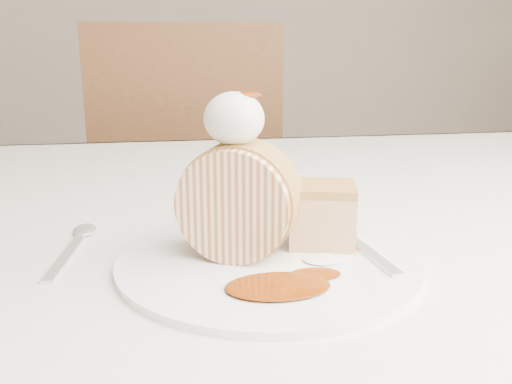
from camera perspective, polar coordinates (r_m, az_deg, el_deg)
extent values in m
cube|color=silver|center=(0.75, -2.63, -2.18)|extent=(1.40, 0.90, 0.04)
cube|color=silver|center=(1.21, -4.83, -1.34)|extent=(1.40, 0.01, 0.28)
cylinder|color=brown|center=(1.42, 22.02, -10.93)|extent=(0.06, 0.06, 0.71)
cube|color=brown|center=(1.66, -6.83, -1.53)|extent=(0.47, 0.47, 0.04)
cube|color=brown|center=(1.40, -6.99, 6.47)|extent=(0.47, 0.05, 0.49)
cylinder|color=brown|center=(1.95, -0.80, -6.66)|extent=(0.04, 0.04, 0.46)
cylinder|color=brown|center=(1.94, -12.67, -7.10)|extent=(0.04, 0.04, 0.46)
cylinder|color=brown|center=(1.59, 1.01, -12.01)|extent=(0.04, 0.04, 0.46)
cylinder|color=brown|center=(1.58, -13.81, -12.58)|extent=(0.04, 0.04, 0.46)
cylinder|color=brown|center=(1.50, 23.76, -16.10)|extent=(0.04, 0.04, 0.41)
cylinder|color=white|center=(0.53, 1.23, -6.87)|extent=(0.34, 0.34, 0.01)
cylinder|color=beige|center=(0.52, -1.75, -0.93)|extent=(0.12, 0.09, 0.10)
cube|color=#B38144|center=(0.56, 6.64, -2.62)|extent=(0.07, 0.07, 0.05)
ellipsoid|color=silver|center=(0.51, -2.20, 7.35)|extent=(0.05, 0.05, 0.05)
ellipsoid|color=#6A2704|center=(0.51, -0.99, 10.40)|extent=(0.03, 0.02, 0.01)
cube|color=silver|center=(0.55, 11.03, -5.82)|extent=(0.04, 0.17, 0.00)
cube|color=silver|center=(0.58, -18.52, -6.23)|extent=(0.04, 0.14, 0.00)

